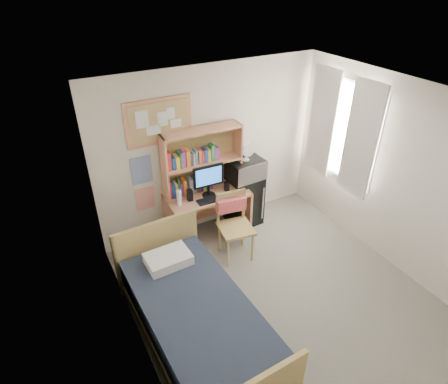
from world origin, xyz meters
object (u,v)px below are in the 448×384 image
mini_fridge (244,199)px  monitor (208,181)px  speaker_left (190,195)px  speaker_right (227,186)px  desk_fan (246,152)px  desk (208,215)px  bulletin_board (159,121)px  bed (197,322)px  desk_chair (236,228)px  microwave (245,169)px

mini_fridge → monitor: 0.93m
speaker_left → speaker_right: bearing=0.0°
speaker_right → desk_fan: 0.60m
speaker_left → desk: bearing=11.3°
bulletin_board → bed: bearing=-102.6°
desk → mini_fridge: mini_fridge is taller
monitor → desk: bearing=90.0°
monitor → bed: bearing=-118.7°
desk_chair → speaker_left: 0.82m
desk → desk_chair: (0.13, -0.63, 0.12)m
speaker_left → desk_fan: 1.09m
desk_chair → speaker_right: size_ratio=6.57×
desk_chair → mini_fridge: bearing=60.3°
mini_fridge → speaker_right: (-0.40, -0.14, 0.43)m
bulletin_board → desk_chair: bulletin_board is taller
bulletin_board → microwave: bearing=-12.5°
desk_chair → monitor: size_ratio=2.06×
bed → desk: bearing=58.1°
bulletin_board → desk_fan: size_ratio=3.44×
speaker_right → desk_chair: bearing=-103.7°
desk → bed: bearing=-117.8°
speaker_left → speaker_right: (0.60, -0.03, -0.01)m
bulletin_board → monitor: size_ratio=1.91×
desk_chair → desk: bearing=111.0°
mini_fridge → desk_chair: bearing=-131.0°
desk_fan → speaker_right: bearing=-166.1°
desk → desk_chair: bearing=-75.6°
desk_chair → bed: 1.57m
microwave → bulletin_board: bearing=165.3°
desk_fan → monitor: bearing=-173.9°
desk_chair → desk_fan: desk_fan is taller
desk_chair → microwave: 1.01m
monitor → desk_chair: bearing=-74.2°
desk_chair → monitor: 0.79m
desk_fan → mini_fridge: bearing=90.0°
mini_fridge → monitor: (-0.70, -0.12, 0.60)m
bed → monitor: bearing=57.3°
speaker_left → microwave: (1.00, 0.09, 0.13)m
speaker_left → desk_chair: bearing=-50.9°
desk_fan → bed: bearing=-136.3°
mini_fridge → microwave: size_ratio=1.58×
mini_fridge → monitor: monitor is taller
bulletin_board → desk: 1.65m
microwave → desk_fan: size_ratio=1.95×
speaker_left → microwave: 1.01m
bulletin_board → desk_fan: bearing=-12.5°
mini_fridge → microwave: 0.58m
monitor → speaker_left: size_ratio=2.75×
bulletin_board → desk_fan: 1.41m
desk → mini_fridge: size_ratio=1.47×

